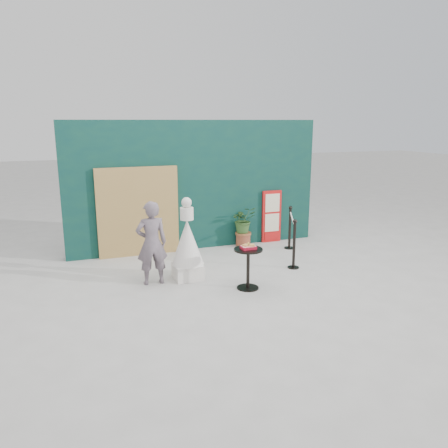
% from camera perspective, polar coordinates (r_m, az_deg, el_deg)
% --- Properties ---
extents(ground, '(60.00, 60.00, 0.00)m').
position_cam_1_polar(ground, '(7.81, 3.03, -9.08)').
color(ground, '#ADAAA5').
rests_on(ground, ground).
extents(back_wall, '(6.00, 0.30, 3.00)m').
position_cam_1_polar(back_wall, '(10.30, -3.71, 5.06)').
color(back_wall, '#0A2F2F').
rests_on(back_wall, ground).
extents(bamboo_fence, '(1.80, 0.08, 2.00)m').
position_cam_1_polar(bamboo_fence, '(9.89, -11.13, 1.55)').
color(bamboo_fence, tan).
rests_on(bamboo_fence, ground).
extents(woman, '(0.58, 0.38, 1.57)m').
position_cam_1_polar(woman, '(8.14, -9.43, -2.47)').
color(woman, slate).
rests_on(woman, ground).
extents(menu_board, '(0.50, 0.07, 1.30)m').
position_cam_1_polar(menu_board, '(10.95, 6.24, 0.99)').
color(menu_board, red).
rests_on(menu_board, ground).
extents(statue, '(0.62, 0.62, 1.59)m').
position_cam_1_polar(statue, '(8.36, -4.80, -2.88)').
color(statue, white).
rests_on(statue, ground).
extents(cafe_table, '(0.52, 0.52, 0.75)m').
position_cam_1_polar(cafe_table, '(7.89, 3.17, -5.01)').
color(cafe_table, black).
rests_on(cafe_table, ground).
extents(food_basket, '(0.26, 0.19, 0.11)m').
position_cam_1_polar(food_basket, '(7.80, 3.20, -2.98)').
color(food_basket, '#A91228').
rests_on(food_basket, cafe_table).
extents(planter, '(0.58, 0.50, 0.98)m').
position_cam_1_polar(planter, '(10.53, 2.54, 0.09)').
color(planter, '#964F31').
rests_on(planter, ground).
extents(stanchion_barrier, '(0.84, 1.54, 1.03)m').
position_cam_1_polar(stanchion_barrier, '(9.76, 8.85, -1.56)').
color(stanchion_barrier, black).
rests_on(stanchion_barrier, ground).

